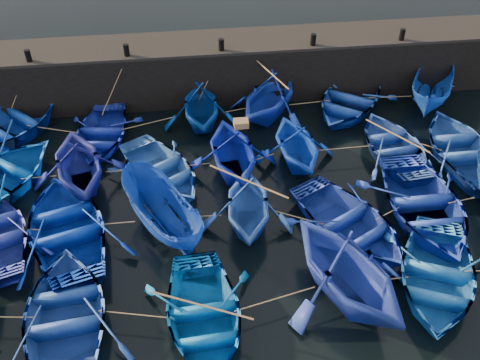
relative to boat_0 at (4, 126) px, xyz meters
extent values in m
plane|color=black|center=(9.25, -7.95, -0.59)|extent=(120.00, 120.00, 0.00)
cube|color=black|center=(9.25, 2.55, 0.66)|extent=(26.00, 2.50, 2.50)
cube|color=black|center=(9.25, 2.55, 1.97)|extent=(26.00, 2.50, 0.12)
cylinder|color=black|center=(1.25, 1.65, 2.28)|extent=(0.24, 0.24, 0.50)
cylinder|color=black|center=(5.25, 1.65, 2.28)|extent=(0.24, 0.24, 0.50)
cylinder|color=black|center=(9.25, 1.65, 2.28)|extent=(0.24, 0.24, 0.50)
cylinder|color=black|center=(13.25, 1.65, 2.28)|extent=(0.24, 0.24, 0.50)
cylinder|color=black|center=(17.25, 1.65, 2.28)|extent=(0.24, 0.24, 0.50)
imported|color=#0C39A2|center=(0.00, 0.00, 0.00)|extent=(6.87, 6.88, 1.18)
imported|color=#142799|center=(3.95, -0.79, -0.14)|extent=(3.64, 4.69, 0.89)
imported|color=navy|center=(8.15, -0.04, 0.39)|extent=(3.24, 3.75, 1.96)
imported|color=#1533C0|center=(11.14, 0.22, 0.49)|extent=(5.31, 5.41, 2.16)
imported|color=#163D96|center=(14.78, 0.34, -0.07)|extent=(5.86, 6.17, 1.04)
imported|color=#1247BB|center=(18.54, 0.25, 0.28)|extent=(3.72, 4.75, 1.74)
imported|color=navy|center=(3.46, -3.49, 0.51)|extent=(4.43, 4.86, 2.19)
imported|color=blue|center=(6.40, -3.51, -0.13)|extent=(4.98, 5.43, 0.92)
imported|color=#071B9B|center=(9.15, -3.45, 0.49)|extent=(3.88, 4.39, 2.15)
imported|color=blue|center=(11.66, -3.17, 0.38)|extent=(3.55, 4.00, 1.94)
imported|color=#1F4291|center=(15.66, -3.14, -0.12)|extent=(3.67, 4.81, 0.93)
imported|color=#224DA2|center=(18.23, -3.76, -0.06)|extent=(3.66, 5.11, 1.06)
imported|color=#052A9C|center=(3.28, -6.27, -0.04)|extent=(5.08, 6.11, 1.10)
imported|color=#0E3796|center=(6.40, -6.27, 0.25)|extent=(3.50, 4.61, 1.68)
imported|color=blue|center=(9.31, -6.33, 0.38)|extent=(3.56, 4.01, 1.94)
imported|color=navy|center=(12.65, -7.18, -0.09)|extent=(5.32, 5.87, 1.00)
imported|color=#1A36B3|center=(15.43, -6.71, -0.03)|extent=(3.87, 5.39, 1.11)
imported|color=#1B4293|center=(3.66, -9.77, -0.07)|extent=(4.01, 5.27, 1.03)
imported|color=blue|center=(7.49, -10.27, -0.11)|extent=(3.51, 4.74, 0.95)
imported|color=#2039A6|center=(11.76, -9.70, 0.65)|extent=(5.59, 5.92, 2.47)
imported|color=blue|center=(14.64, -9.69, -0.09)|extent=(5.09, 5.80, 1.00)
cube|color=olive|center=(9.45, -3.45, 1.68)|extent=(0.53, 0.43, 0.24)
cylinder|color=tan|center=(1.97, -0.39, -0.04)|extent=(2.16, 0.82, 0.04)
cylinder|color=tan|center=(6.05, -0.41, -0.04)|extent=(2.42, 0.78, 0.04)
cylinder|color=tan|center=(9.65, 0.09, -0.04)|extent=(1.20, 0.29, 0.04)
cylinder|color=tan|center=(12.96, 0.28, -0.04)|extent=(1.84, 0.16, 0.04)
cylinder|color=tan|center=(16.66, 0.30, -0.04)|extent=(1.96, 0.13, 0.04)
cylinder|color=tan|center=(1.92, -3.50, -0.04)|extent=(1.27, 0.06, 0.04)
cylinder|color=tan|center=(4.93, -3.50, -0.04)|extent=(1.15, 0.06, 0.04)
cylinder|color=tan|center=(7.77, -3.48, -0.04)|extent=(0.94, 0.09, 0.04)
cylinder|color=tan|center=(10.40, -3.31, -0.04)|extent=(0.73, 0.31, 0.04)
cylinder|color=tan|center=(13.66, -3.16, -0.04)|extent=(2.20, 0.07, 0.04)
cylinder|color=tan|center=(16.95, -3.45, -0.04)|extent=(0.79, 0.65, 0.04)
cylinder|color=tan|center=(2.10, -6.22, -0.04)|extent=(0.56, 0.14, 0.04)
cylinder|color=tan|center=(4.84, -6.27, -0.04)|extent=(1.32, 0.04, 0.04)
cylinder|color=tan|center=(7.86, -6.30, -0.04)|extent=(1.11, 0.09, 0.04)
cylinder|color=tan|center=(10.98, -6.75, -0.04)|extent=(1.56, 0.89, 0.04)
cylinder|color=tan|center=(14.04, -6.95, -0.04)|extent=(0.99, 0.50, 0.04)
cylinder|color=tan|center=(16.83, -6.63, -0.04)|extent=(1.02, 0.19, 0.04)
cylinder|color=tan|center=(2.08, -9.67, -0.04)|extent=(1.38, 0.23, 0.04)
cylinder|color=tan|center=(5.58, -10.02, -0.04)|extent=(2.04, 0.53, 0.04)
cylinder|color=tan|center=(9.63, -9.98, -0.04)|extent=(2.47, 0.60, 0.04)
cylinder|color=tan|center=(13.20, -9.70, -0.04)|extent=(1.08, 0.05, 0.04)
cylinder|color=tan|center=(0.62, 1.38, 1.00)|extent=(1.28, 0.40, 2.09)
cylinder|color=tan|center=(4.60, 0.98, 1.00)|extent=(1.34, 1.18, 2.09)
cylinder|color=tan|center=(8.70, 1.36, 1.00)|extent=(1.14, 0.44, 2.09)
cylinder|color=tan|center=(10.19, 1.48, 1.00)|extent=(1.92, 0.18, 2.09)
cylinder|color=tan|center=(14.01, 1.55, 1.00)|extent=(1.56, 0.05, 2.09)
cylinder|color=tan|center=(17.89, 1.50, 1.00)|extent=(1.33, 0.14, 2.09)
cylinder|color=#99724C|center=(11.14, 0.22, 1.60)|extent=(1.08, 2.84, 0.06)
cylinder|color=#99724C|center=(15.66, -3.14, 0.38)|extent=(1.77, 2.49, 0.06)
cylinder|color=#99724C|center=(9.31, -6.33, 1.38)|extent=(2.34, 1.97, 0.06)
cylinder|color=#99724C|center=(7.49, -10.27, 0.39)|extent=(2.74, 1.32, 0.06)
camera|label=1|loc=(7.42, -19.34, 12.61)|focal=40.00mm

